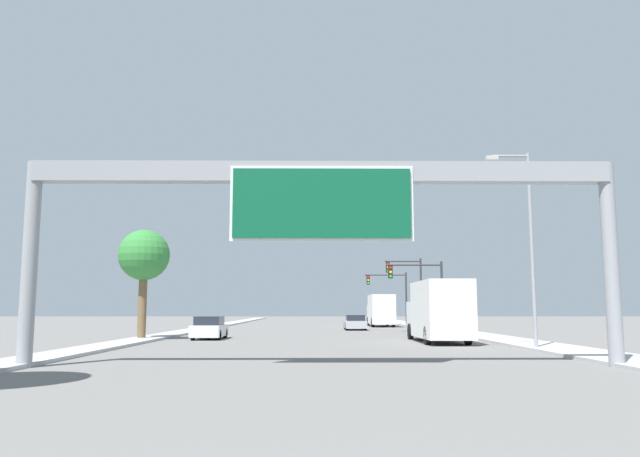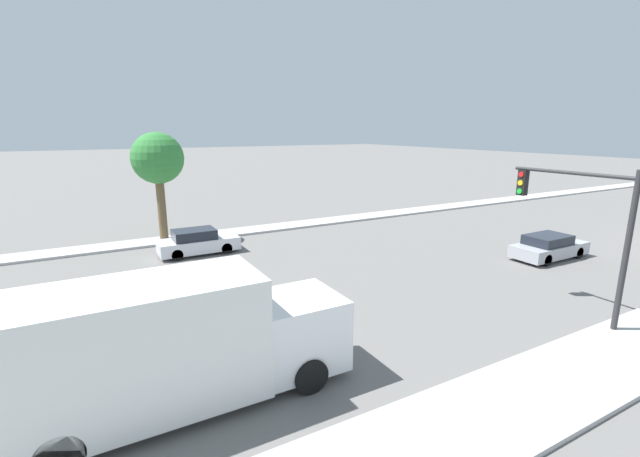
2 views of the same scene
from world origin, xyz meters
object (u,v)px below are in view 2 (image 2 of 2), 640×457
at_px(car_far_right, 549,247).
at_px(traffic_light_near_intersection, 585,217).
at_px(car_far_center, 198,242).
at_px(truck_box_primary, 167,347).
at_px(palm_tree_background, 158,160).

distance_m(car_far_right, traffic_light_near_intersection, 8.92).
bearing_deg(car_far_center, truck_box_primary, -16.16).
relative_size(truck_box_primary, palm_tree_background, 1.28).
relative_size(car_far_center, traffic_light_near_intersection, 0.77).
bearing_deg(traffic_light_near_intersection, truck_box_primary, -96.66).
bearing_deg(car_far_right, truck_box_primary, -80.56).
xyz_separation_m(car_far_right, palm_tree_background, (-14.55, -18.20, 4.57)).
bearing_deg(palm_tree_background, truck_box_primary, -8.97).
bearing_deg(truck_box_primary, palm_tree_background, 171.03).
height_order(car_far_center, car_far_right, car_far_center).
height_order(car_far_center, palm_tree_background, palm_tree_background).
xyz_separation_m(car_far_center, car_far_right, (10.50, 17.00, -0.04)).
bearing_deg(truck_box_primary, car_far_center, 163.84).
height_order(traffic_light_near_intersection, palm_tree_background, palm_tree_background).
relative_size(car_far_right, traffic_light_near_intersection, 0.80).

